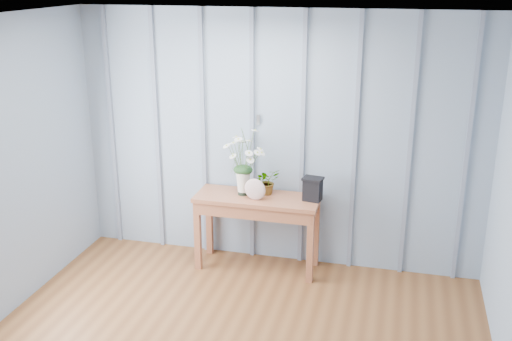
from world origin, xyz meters
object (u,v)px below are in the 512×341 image
(sideboard, at_px, (257,207))
(daisy_vase, at_px, (243,154))
(felt_disc_vessel, at_px, (255,189))
(carved_box, at_px, (313,189))

(sideboard, relative_size, daisy_vase, 1.85)
(sideboard, xyz_separation_m, daisy_vase, (-0.15, 0.02, 0.52))
(daisy_vase, xyz_separation_m, felt_disc_vessel, (0.15, -0.11, -0.30))
(carved_box, bearing_deg, sideboard, -176.76)
(sideboard, distance_m, daisy_vase, 0.54)
(daisy_vase, relative_size, felt_disc_vessel, 3.06)
(felt_disc_vessel, relative_size, carved_box, 0.94)
(daisy_vase, bearing_deg, sideboard, -8.32)
(daisy_vase, height_order, felt_disc_vessel, daisy_vase)
(daisy_vase, relative_size, carved_box, 2.87)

